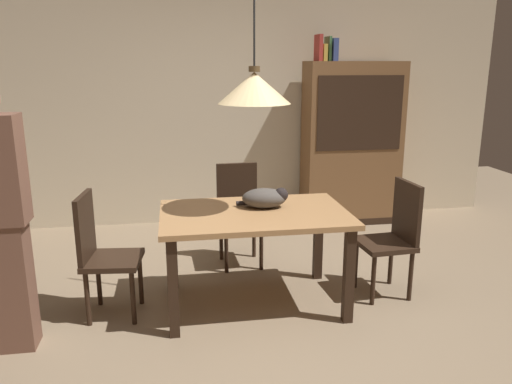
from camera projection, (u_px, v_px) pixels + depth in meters
name	position (u px, v px, depth m)	size (l,w,h in m)	color
ground	(273.00, 327.00, 3.59)	(10.00, 10.00, 0.00)	#847056
back_wall	(229.00, 97.00, 5.76)	(6.40, 0.10, 2.90)	beige
dining_table	(254.00, 225.00, 3.78)	(1.40, 0.90, 0.75)	#A87A4C
chair_right_side	(394.00, 234.00, 4.00)	(0.43, 0.43, 0.93)	black
chair_far_back	(239.00, 210.00, 4.65)	(0.42, 0.42, 0.93)	black
chair_left_side	(101.00, 250.00, 3.64)	(0.44, 0.44, 0.93)	black
cat_sleeping	(266.00, 198.00, 3.85)	(0.39, 0.25, 0.16)	#4C4742
pendant_lamp	(254.00, 88.00, 3.53)	(0.52, 0.52, 1.30)	beige
hutch_bookcase	(351.00, 147.00, 5.80)	(1.12, 0.45, 1.85)	brown
book_red_tall	(318.00, 48.00, 5.46)	(0.04, 0.22, 0.28)	#B73833
book_yellow_short	(323.00, 53.00, 5.48)	(0.04, 0.20, 0.18)	gold
book_green_slim	(328.00, 49.00, 5.48)	(0.03, 0.20, 0.26)	#427A4C
book_blue_wide	(333.00, 50.00, 5.49)	(0.06, 0.24, 0.24)	#384C93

